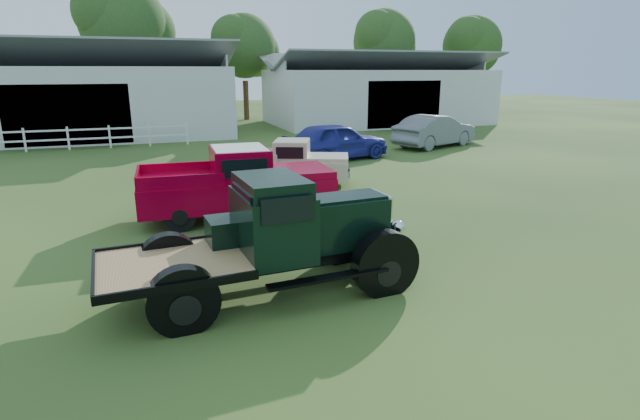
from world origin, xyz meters
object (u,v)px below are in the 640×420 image
object	(u,v)px
misc_car_blue	(336,141)
misc_car_grey	(435,131)
red_pickup	(237,182)
white_pickup	(290,163)
vintage_flatbed	(267,237)

from	to	relation	value
misc_car_blue	misc_car_grey	size ratio (longest dim) A/B	0.98
red_pickup	white_pickup	distance (m)	4.29
misc_car_blue	vintage_flatbed	bearing A→B (deg)	139.80
vintage_flatbed	misc_car_blue	distance (m)	14.47
red_pickup	misc_car_grey	distance (m)	15.88
vintage_flatbed	misc_car_blue	bearing A→B (deg)	60.07
red_pickup	white_pickup	size ratio (longest dim) A/B	1.26
vintage_flatbed	misc_car_blue	world-z (taller)	vintage_flatbed
white_pickup	misc_car_blue	size ratio (longest dim) A/B	0.86
white_pickup	misc_car_blue	distance (m)	5.58
vintage_flatbed	misc_car_grey	distance (m)	19.74
vintage_flatbed	white_pickup	bearing A→B (deg)	67.58
red_pickup	white_pickup	xyz separation A→B (m)	(2.54, 3.45, -0.20)
vintage_flatbed	misc_car_grey	world-z (taller)	vintage_flatbed
misc_car_blue	white_pickup	bearing A→B (deg)	127.51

